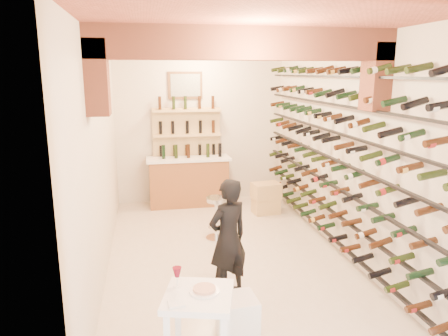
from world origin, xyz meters
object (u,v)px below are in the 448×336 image
wine_rack (328,152)px  person (228,239)px  white_stool (238,319)px  tasting_table (198,309)px  chrome_barstool (217,215)px  back_counter (189,180)px  crate_lower (266,206)px

wine_rack → person: 2.21m
person → white_stool: bearing=59.5°
wine_rack → white_stool: bearing=-132.5°
tasting_table → chrome_barstool: (0.71, 3.19, -0.28)m
chrome_barstool → white_stool: bearing=-95.2°
chrome_barstool → back_counter: bearing=97.5°
wine_rack → tasting_table: wine_rack is taller
crate_lower → person: bearing=-114.6°
tasting_table → person: 1.49m
chrome_barstool → wine_rack: bearing=-24.2°
tasting_table → chrome_barstool: bearing=92.7°
person → crate_lower: (1.34, 2.93, -0.60)m
back_counter → person: person is taller
tasting_table → chrome_barstool: size_ratio=1.43×
wine_rack → chrome_barstool: bearing=155.8°
white_stool → crate_lower: (1.42, 3.82, -0.09)m
back_counter → person: bearing=-88.7°
chrome_barstool → person: bearing=-95.4°
wine_rack → person: size_ratio=3.82×
back_counter → chrome_barstool: size_ratio=2.37×
wine_rack → chrome_barstool: size_ratio=7.95×
back_counter → person: size_ratio=1.14×
back_counter → chrome_barstool: 1.96m
white_stool → chrome_barstool: size_ratio=0.66×
back_counter → tasting_table: size_ratio=1.66×
wine_rack → chrome_barstool: 2.07m
wine_rack → tasting_table: bearing=-132.6°
back_counter → white_stool: 4.65m
tasting_table → person: person is taller
back_counter → tasting_table: back_counter is taller
tasting_table → crate_lower: tasting_table is taller
wine_rack → back_counter: 3.38m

